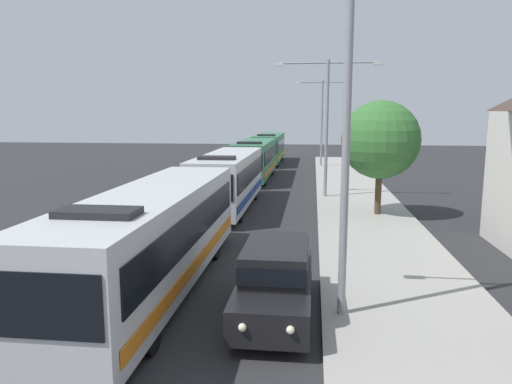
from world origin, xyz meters
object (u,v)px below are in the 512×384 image
object	(u,v)px
bus_middle	(255,158)
white_suv	(276,277)
streetlamp_near	(347,107)
streetlamp_mid	(327,113)
bus_lead	(154,235)
roadside_tree	(380,140)
bus_second_in_line	(229,179)
bus_fourth_in_line	(269,147)
streetlamp_far	(322,114)

from	to	relation	value
bus_middle	white_suv	distance (m)	26.22
streetlamp_near	streetlamp_mid	bearing A→B (deg)	90.00
white_suv	bus_lead	bearing A→B (deg)	159.88
streetlamp_mid	roadside_tree	bearing A→B (deg)	-63.32
white_suv	streetlamp_mid	size ratio (longest dim) A/B	0.61
roadside_tree	bus_second_in_line	bearing A→B (deg)	171.60
bus_lead	streetlamp_near	xyz separation A→B (m)	(5.40, -1.39, 3.71)
white_suv	bus_second_in_line	bearing A→B (deg)	104.92
bus_fourth_in_line	bus_second_in_line	bearing A→B (deg)	-90.00
bus_middle	streetlamp_near	distance (m)	26.80
bus_lead	roadside_tree	xyz separation A→B (m)	(7.94, 11.35, 2.24)
bus_lead	white_suv	bearing A→B (deg)	-20.12
bus_second_in_line	streetlamp_mid	xyz separation A→B (m)	(5.40, 3.89, 3.56)
bus_second_in_line	bus_middle	xyz separation A→B (m)	(0.00, 12.07, 0.00)
streetlamp_near	roadside_tree	xyz separation A→B (m)	(2.54, 12.74, -1.47)
bus_lead	white_suv	world-z (taller)	bus_lead
bus_lead	streetlamp_mid	world-z (taller)	streetlamp_mid
streetlamp_far	bus_second_in_line	bearing A→B (deg)	-103.97
streetlamp_mid	bus_second_in_line	bearing A→B (deg)	-144.20
bus_fourth_in_line	streetlamp_mid	xyz separation A→B (m)	(5.40, -20.91, 3.56)
bus_fourth_in_line	streetlamp_near	size ratio (longest dim) A/B	1.31
bus_fourth_in_line	roadside_tree	xyz separation A→B (m)	(7.94, -25.98, 2.24)
streetlamp_near	bus_second_in_line	bearing A→B (deg)	111.20
bus_lead	bus_second_in_line	bearing A→B (deg)	90.00
streetlamp_near	streetlamp_mid	world-z (taller)	streetlamp_near
bus_middle	streetlamp_near	xyz separation A→B (m)	(5.40, -25.98, 3.71)
bus_fourth_in_line	white_suv	xyz separation A→B (m)	(3.70, -38.68, -0.66)
bus_middle	roadside_tree	xyz separation A→B (m)	(7.94, -13.24, 2.24)
bus_fourth_in_line	white_suv	world-z (taller)	bus_fourth_in_line
white_suv	roadside_tree	world-z (taller)	roadside_tree
streetlamp_mid	white_suv	bearing A→B (deg)	-95.46
white_suv	streetlamp_far	size ratio (longest dim) A/B	0.61
bus_middle	streetlamp_mid	xyz separation A→B (m)	(5.40, -8.17, 3.56)
bus_middle	streetlamp_far	xyz separation A→B (m)	(5.40, 9.64, 3.47)
bus_second_in_line	streetlamp_mid	distance (m)	7.55
streetlamp_far	streetlamp_near	bearing A→B (deg)	-90.00
bus_lead	bus_second_in_line	world-z (taller)	same
white_suv	streetlamp_mid	bearing A→B (deg)	84.54
bus_fourth_in_line	roadside_tree	distance (m)	27.26
bus_second_in_line	roadside_tree	bearing A→B (deg)	-8.40
streetlamp_near	roadside_tree	world-z (taller)	streetlamp_near
bus_lead	white_suv	distance (m)	3.99
bus_lead	bus_middle	distance (m)	24.59
roadside_tree	bus_fourth_in_line	bearing A→B (deg)	107.00
bus_fourth_in_line	streetlamp_far	distance (m)	7.13
bus_middle	bus_fourth_in_line	xyz separation A→B (m)	(0.00, 12.74, 0.00)
bus_second_in_line	bus_middle	bearing A→B (deg)	90.00
bus_lead	bus_middle	size ratio (longest dim) A/B	1.12
bus_second_in_line	streetlamp_far	bearing A→B (deg)	76.03
streetlamp_near	roadside_tree	distance (m)	13.08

